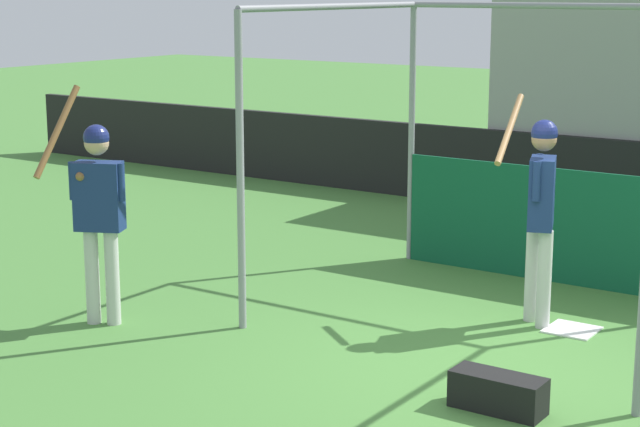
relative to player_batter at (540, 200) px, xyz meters
The scene contains 6 objects.
ground_plane 1.85m from the player_batter, 83.20° to the right, with size 60.00×60.00×0.00m, color #477F38.
batting_cage 0.98m from the player_batter, 110.94° to the left, with size 3.73×3.17×2.91m.
home_plate 1.22m from the player_batter, ahead, with size 0.44×0.44×0.02m.
player_batter is the anchor object (origin of this frame).
player_waiting 4.03m from the player_batter, 145.90° to the right, with size 0.64×0.64×2.19m.
equipment_bag 2.43m from the player_batter, 74.10° to the right, with size 0.70×0.28×0.28m.
Camera 1 is at (3.52, -7.57, 3.07)m, focal length 60.00 mm.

